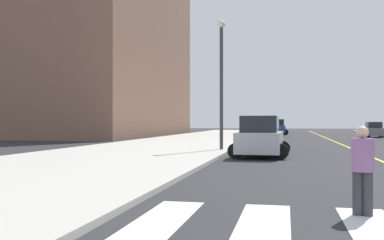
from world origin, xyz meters
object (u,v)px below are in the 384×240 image
object	(u,v)px
car_blue_nearest	(277,128)
street_lamp	(221,73)
pedestrian_crossing	(363,166)
car_silver_second	(260,138)
car_gray_third	(374,130)

from	to	relation	value
car_blue_nearest	street_lamp	bearing A→B (deg)	-96.10
car_blue_nearest	street_lamp	xyz separation A→B (m)	(-2.47, -34.39, 3.59)
street_lamp	pedestrian_crossing	bearing A→B (deg)	-73.20
car_silver_second	pedestrian_crossing	size ratio (longest dim) A/B	2.75
street_lamp	car_silver_second	bearing A→B (deg)	-53.03
car_silver_second	pedestrian_crossing	xyz separation A→B (m)	(2.65, -13.53, -0.03)
pedestrian_crossing	street_lamp	size ratio (longest dim) A/B	0.22
car_gray_third	street_lamp	world-z (taller)	street_lamp
pedestrian_crossing	street_lamp	bearing A→B (deg)	118.15
pedestrian_crossing	car_blue_nearest	bearing A→B (deg)	104.24
street_lamp	car_gray_third	bearing A→B (deg)	63.93
car_gray_third	street_lamp	distance (m)	30.13
car_gray_third	pedestrian_crossing	world-z (taller)	car_gray_third
car_blue_nearest	car_silver_second	xyz separation A→B (m)	(-0.07, -37.57, -0.00)
car_blue_nearest	pedestrian_crossing	size ratio (longest dim) A/B	2.76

